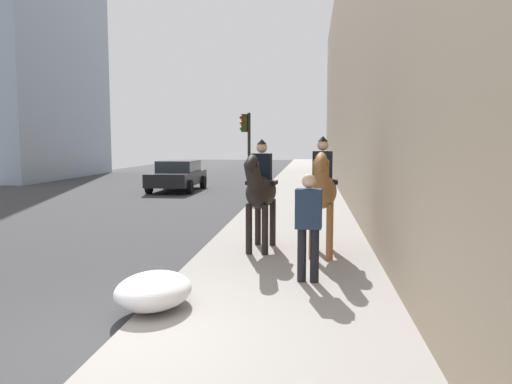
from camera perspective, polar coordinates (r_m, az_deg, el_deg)
name	(u,v)px	position (r m, az deg, el deg)	size (l,w,h in m)	color
sidewalk_slab	(263,357)	(5.49, 0.85, -18.42)	(120.00, 3.48, 0.12)	gray
mounted_horse_near	(261,190)	(9.98, 0.53, 0.27)	(2.15, 0.69, 2.25)	black
mounted_horse_far	(322,189)	(9.62, 7.58, 0.31)	(2.15, 0.63, 2.31)	brown
pedestrian_greeting	(308,220)	(7.78, 6.04, -3.26)	(0.30, 0.42, 1.70)	black
car_near_lane	(178,175)	(23.91, -8.96, 1.93)	(4.47, 2.09, 1.44)	black
traffic_light_near_curb	(247,142)	(19.72, -1.07, 5.81)	(0.20, 0.44, 3.46)	black
snow_pile_near	(154,290)	(6.88, -11.67, -10.99)	(1.29, 0.99, 0.45)	white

